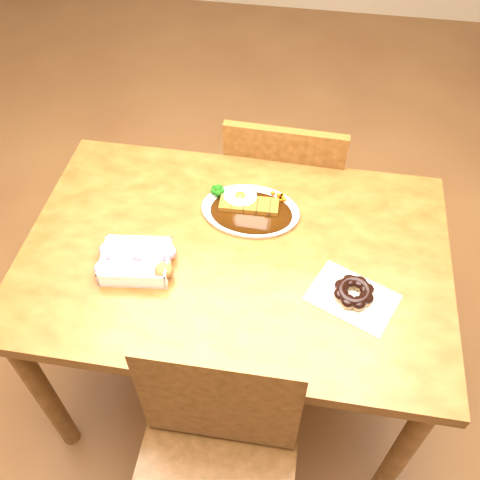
% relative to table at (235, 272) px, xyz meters
% --- Properties ---
extents(ground, '(6.00, 6.00, 0.00)m').
position_rel_table_xyz_m(ground, '(0.00, 0.00, -0.65)').
color(ground, brown).
rests_on(ground, ground).
extents(table, '(1.20, 0.80, 0.75)m').
position_rel_table_xyz_m(table, '(0.00, 0.00, 0.00)').
color(table, '#46280E').
rests_on(table, ground).
extents(chair_far, '(0.43, 0.43, 0.87)m').
position_rel_table_xyz_m(chair_far, '(0.10, 0.53, -0.17)').
color(chair_far, '#46280E').
rests_on(chair_far, ground).
extents(chair_near, '(0.42, 0.42, 0.87)m').
position_rel_table_xyz_m(chair_near, '(0.03, -0.53, -0.17)').
color(chair_near, '#46280E').
rests_on(chair_near, ground).
extents(katsu_curry_plate, '(0.29, 0.22, 0.06)m').
position_rel_table_xyz_m(katsu_curry_plate, '(0.02, 0.16, 0.11)').
color(katsu_curry_plate, white).
rests_on(katsu_curry_plate, table).
extents(donut_box, '(0.22, 0.16, 0.05)m').
position_rel_table_xyz_m(donut_box, '(-0.26, -0.10, 0.12)').
color(donut_box, white).
rests_on(donut_box, table).
extents(pon_de_ring, '(0.26, 0.23, 0.04)m').
position_rel_table_xyz_m(pon_de_ring, '(0.33, -0.11, 0.12)').
color(pon_de_ring, silver).
rests_on(pon_de_ring, table).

